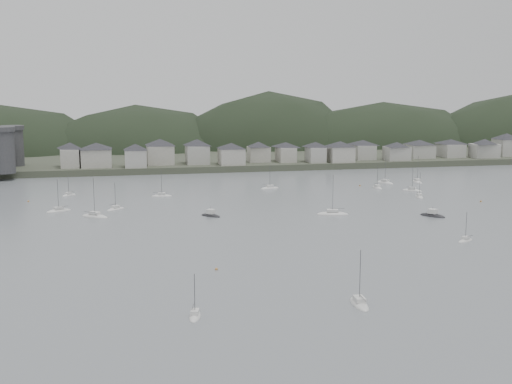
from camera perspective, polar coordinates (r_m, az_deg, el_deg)
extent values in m
plane|color=slate|center=(139.85, 6.52, -7.23)|extent=(900.00, 900.00, 0.00)
cube|color=#383D2D|center=(425.90, -6.24, 4.01)|extent=(900.00, 250.00, 3.00)
ellipsoid|color=black|center=(407.62, -21.56, 1.55)|extent=(138.98, 92.48, 81.13)
ellipsoid|color=black|center=(403.04, -10.46, 1.98)|extent=(132.08, 90.41, 79.74)
ellipsoid|color=black|center=(414.12, 1.10, 1.95)|extent=(133.88, 88.37, 101.41)
ellipsoid|color=black|center=(432.54, 11.02, 2.40)|extent=(165.81, 81.78, 82.55)
cylinder|color=#38383A|center=(298.26, -21.48, 3.27)|extent=(10.00, 10.00, 18.00)
cylinder|color=#38383A|center=(325.85, -20.70, 3.67)|extent=(10.00, 10.00, 17.00)
cube|color=#38383A|center=(312.30, -21.05, 2.98)|extent=(3.50, 30.00, 12.00)
cube|color=#A5A196|center=(311.37, -16.06, 2.90)|extent=(8.34, 12.91, 8.59)
pyramid|color=#242429|center=(310.82, -16.10, 3.96)|extent=(15.78, 15.78, 3.01)
cube|color=#A5A196|center=(310.15, -13.91, 2.94)|extent=(13.68, 13.35, 8.36)
pyramid|color=#242429|center=(309.62, -13.95, 3.98)|extent=(20.07, 20.07, 2.93)
cube|color=#A6A49C|center=(304.83, -10.60, 2.93)|extent=(9.78, 10.20, 8.08)
pyramid|color=#242429|center=(304.30, -10.63, 3.95)|extent=(14.83, 14.83, 2.83)
cube|color=#A5A196|center=(314.88, -8.46, 3.27)|extent=(12.59, 13.33, 9.09)
pyramid|color=#242429|center=(314.32, -8.48, 4.38)|extent=(19.24, 19.24, 3.18)
cube|color=#A6A49C|center=(314.99, -5.21, 3.31)|extent=(10.74, 12.17, 8.87)
pyramid|color=#242429|center=(314.44, -5.22, 4.40)|extent=(17.01, 17.01, 3.10)
cube|color=#A5A196|center=(310.86, -2.18, 3.16)|extent=(11.63, 12.09, 7.69)
pyramid|color=#242429|center=(310.36, -2.19, 4.11)|extent=(17.61, 17.61, 2.69)
cube|color=#A5A196|center=(322.28, 0.24, 3.36)|extent=(10.37, 9.35, 7.44)
pyramid|color=#242429|center=(321.81, 0.24, 4.24)|extent=(14.65, 14.65, 2.60)
cube|color=#A5A196|center=(323.09, 2.65, 3.34)|extent=(8.24, 12.20, 7.22)
pyramid|color=#242429|center=(322.63, 2.66, 4.20)|extent=(15.17, 15.17, 2.53)
cube|color=#A6A49C|center=(321.89, 5.28, 3.31)|extent=(8.06, 10.91, 7.46)
pyramid|color=#242429|center=(321.42, 5.29, 4.20)|extent=(14.08, 14.08, 2.61)
cube|color=#A5A196|center=(324.37, 7.44, 3.34)|extent=(11.73, 11.78, 7.66)
pyramid|color=#242429|center=(323.89, 7.46, 4.25)|extent=(17.46, 17.46, 2.68)
cube|color=#A6A49C|center=(339.10, 9.41, 3.51)|extent=(10.19, 13.02, 7.33)
pyramid|color=#242429|center=(338.66, 9.43, 4.35)|extent=(17.23, 17.23, 2.57)
cube|color=#A6A49C|center=(336.82, 12.32, 3.35)|extent=(11.70, 9.81, 6.88)
pyramid|color=#242429|center=(336.40, 12.35, 4.13)|extent=(15.97, 15.97, 2.41)
cube|color=#A6A49C|center=(351.97, 14.24, 3.53)|extent=(12.83, 12.48, 7.00)
pyramid|color=#242429|center=(351.56, 14.27, 4.30)|extent=(18.79, 18.79, 2.45)
cube|color=#A6A49C|center=(360.91, 16.82, 3.55)|extent=(11.07, 13.50, 6.97)
pyramid|color=#242429|center=(360.51, 16.85, 4.29)|extent=(18.25, 18.25, 2.44)
cube|color=#A6A49C|center=(361.97, 19.53, 3.46)|extent=(13.75, 9.12, 7.34)
pyramid|color=#242429|center=(361.55, 19.57, 4.24)|extent=(16.97, 16.97, 2.57)
cube|color=#A6A49C|center=(376.18, 21.24, 3.69)|extent=(11.37, 11.57, 9.05)
pyramid|color=#242429|center=(375.71, 21.29, 4.62)|extent=(17.03, 17.03, 3.17)
ellipsoid|color=silver|center=(256.67, 13.63, 0.10)|extent=(7.58, 6.91, 1.56)
cube|color=silver|center=(256.51, 13.64, 0.34)|extent=(3.19, 3.06, 0.70)
cylinder|color=#3F3F42|center=(255.95, 13.68, 1.21)|extent=(0.12, 0.12, 9.74)
cylinder|color=#3F3F42|center=(255.16, 13.52, 0.42)|extent=(2.76, 2.32, 0.10)
ellipsoid|color=silver|center=(275.32, 11.33, 0.78)|extent=(6.09, 9.62, 1.84)
cube|color=silver|center=(275.15, 11.34, 1.03)|extent=(3.05, 3.73, 0.70)
cylinder|color=#3F3F42|center=(274.54, 11.37, 2.00)|extent=(0.12, 0.12, 11.48)
cylinder|color=#3F3F42|center=(273.43, 11.35, 1.10)|extent=(1.60, 3.88, 0.10)
ellipsoid|color=silver|center=(239.26, -8.33, -0.38)|extent=(7.75, 3.21, 1.51)
cube|color=silver|center=(239.09, -8.33, -0.13)|extent=(2.80, 1.93, 0.70)
cylinder|color=#3F3F42|center=(238.51, -8.35, 0.77)|extent=(0.12, 0.12, 9.42)
cylinder|color=#3F3F42|center=(238.78, -8.66, -0.02)|extent=(3.38, 0.47, 0.10)
ellipsoid|color=silver|center=(255.31, 1.23, 0.31)|extent=(7.97, 3.89, 1.53)
cube|color=silver|center=(255.15, 1.24, 0.55)|extent=(2.95, 2.17, 0.70)
cylinder|color=#3F3F42|center=(254.60, 1.24, 1.41)|extent=(0.12, 0.12, 9.54)
cylinder|color=#3F3F42|center=(255.02, 0.93, 0.67)|extent=(3.39, 0.77, 0.10)
ellipsoid|color=silver|center=(114.62, -5.42, -10.92)|extent=(3.23, 6.33, 1.21)
cube|color=silver|center=(114.31, -5.43, -10.49)|extent=(1.77, 2.36, 0.70)
cylinder|color=#3F3F42|center=(113.33, -5.45, -9.05)|extent=(0.12, 0.12, 7.57)
cylinder|color=#3F3F42|center=(115.10, -5.61, -10.06)|extent=(0.70, 2.68, 0.10)
ellipsoid|color=silver|center=(205.11, -14.06, -2.15)|extent=(9.53, 8.09, 1.91)
cube|color=silver|center=(204.87, -14.07, -1.81)|extent=(3.94, 3.67, 0.70)
cylinder|color=#3F3F42|center=(204.02, -14.12, -0.47)|extent=(0.12, 0.12, 11.95)
cylinder|color=#3F3F42|center=(203.83, -14.48, -1.72)|extent=(3.54, 2.61, 0.10)
ellipsoid|color=silver|center=(242.43, 14.24, -0.44)|extent=(3.87, 7.51, 1.43)
cube|color=silver|center=(242.27, 14.25, -0.21)|extent=(2.11, 2.80, 0.70)
cylinder|color=#3F3F42|center=(241.73, 14.28, 0.64)|extent=(0.12, 0.12, 8.96)
cylinder|color=#3F3F42|center=(243.17, 14.06, -0.04)|extent=(0.83, 3.16, 0.10)
ellipsoid|color=silver|center=(217.51, -17.04, -1.65)|extent=(8.56, 6.08, 1.65)
cube|color=silver|center=(217.31, -17.05, -1.36)|extent=(3.40, 2.92, 0.70)
cylinder|color=#3F3F42|center=(216.61, -17.11, -0.27)|extent=(0.12, 0.12, 10.32)
cylinder|color=#3F3F42|center=(216.44, -16.72, -1.23)|extent=(3.36, 1.76, 0.10)
ellipsoid|color=silver|center=(216.07, -12.30, -1.52)|extent=(6.80, 6.26, 1.40)
cube|color=silver|center=(215.89, -12.31, -1.26)|extent=(2.87, 2.77, 0.70)
cylinder|color=#3F3F42|center=(215.30, -12.34, -0.34)|extent=(0.12, 0.12, 8.77)
cylinder|color=#3F3F42|center=(216.61, -12.57, -1.09)|extent=(2.47, 2.13, 0.10)
ellipsoid|color=silver|center=(204.09, 6.78, -2.00)|extent=(10.51, 5.60, 2.00)
cube|color=silver|center=(203.84, 6.79, -1.64)|extent=(3.95, 3.01, 0.70)
cylinder|color=#3F3F42|center=(202.95, 6.81, -0.22)|extent=(0.12, 0.12, 12.53)
cylinder|color=#3F3F42|center=(204.72, 7.21, -1.44)|extent=(4.39, 1.22, 0.10)
ellipsoid|color=silver|center=(176.63, 18.02, -4.14)|extent=(6.17, 4.57, 1.20)
cube|color=silver|center=(176.44, 18.03, -3.86)|extent=(2.47, 2.17, 0.70)
cylinder|color=#3F3F42|center=(175.81, 18.08, -2.91)|extent=(0.12, 0.12, 7.48)
cylinder|color=#3F3F42|center=(176.35, 18.39, -3.70)|extent=(2.41, 1.39, 0.10)
ellipsoid|color=silver|center=(261.07, 10.67, 0.35)|extent=(2.66, 7.32, 1.44)
cube|color=silver|center=(260.92, 10.67, 0.57)|extent=(1.71, 2.60, 0.70)
cylinder|color=#3F3F42|center=(260.41, 10.70, 1.36)|extent=(0.12, 0.12, 9.02)
cylinder|color=#3F3F42|center=(262.05, 10.58, 0.73)|extent=(0.26, 3.25, 0.10)
ellipsoid|color=silver|center=(248.55, -16.21, -0.30)|extent=(5.84, 5.87, 1.25)
cube|color=silver|center=(248.40, -16.22, -0.09)|extent=(2.52, 2.53, 0.70)
cylinder|color=#3F3F42|center=(247.94, -16.25, 0.63)|extent=(0.12, 0.12, 7.84)
cylinder|color=#3F3F42|center=(247.47, -16.06, 0.02)|extent=(2.06, 2.08, 0.10)
ellipsoid|color=silver|center=(280.65, 14.07, 0.84)|extent=(3.96, 9.11, 1.76)
cube|color=silver|center=(280.48, 14.08, 1.08)|extent=(2.33, 3.31, 0.70)
cylinder|color=#3F3F42|center=(279.91, 14.12, 1.99)|extent=(0.12, 0.12, 11.01)
cylinder|color=#3F3F42|center=(281.72, 13.91, 1.23)|extent=(0.62, 3.94, 0.10)
ellipsoid|color=silver|center=(121.61, 9.11, -9.80)|extent=(3.16, 8.30, 1.63)
cube|color=silver|center=(121.25, 9.13, -9.30)|extent=(1.98, 2.97, 0.70)
cylinder|color=#3F3F42|center=(120.02, 9.18, -7.43)|extent=(0.12, 0.12, 10.18)
cylinder|color=#3F3F42|center=(119.82, 9.44, -9.26)|extent=(0.35, 3.66, 0.10)
ellipsoid|color=black|center=(207.66, 15.34, -2.07)|extent=(7.35, 8.47, 1.83)
cube|color=silver|center=(207.37, 15.35, -1.65)|extent=(3.36, 3.39, 1.40)
cylinder|color=#3F3F42|center=(207.21, 15.36, -1.40)|extent=(0.10, 0.10, 1.20)
ellipsoid|color=black|center=(200.91, -4.02, -2.13)|extent=(6.77, 7.03, 1.58)
cube|color=silver|center=(200.63, -4.03, -1.73)|extent=(2.94, 2.95, 1.40)
cylinder|color=#3F3F42|center=(200.46, -4.03, -1.48)|extent=(0.10, 0.10, 1.20)
sphere|color=#BD7F3F|center=(239.09, 19.26, -0.79)|extent=(0.70, 0.70, 0.70)
sphere|color=#BD7F3F|center=(265.51, 9.17, 0.56)|extent=(0.70, 0.70, 0.70)
sphere|color=#BD7F3F|center=(239.41, -19.48, -0.78)|extent=(0.70, 0.70, 0.70)
sphere|color=#BD7F3F|center=(142.39, -3.52, -6.82)|extent=(0.70, 0.70, 0.70)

